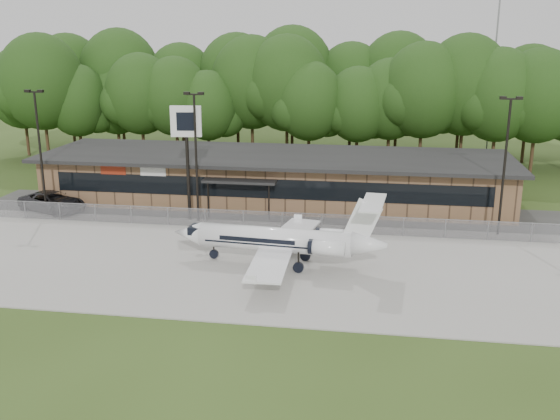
% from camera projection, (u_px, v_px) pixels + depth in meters
% --- Properties ---
extents(ground, '(160.00, 160.00, 0.00)m').
position_uv_depth(ground, '(203.00, 314.00, 33.33)').
color(ground, '#314418').
rests_on(ground, ground).
extents(apron, '(64.00, 18.00, 0.08)m').
position_uv_depth(apron, '(236.00, 261.00, 40.93)').
color(apron, '#9E9B93').
rests_on(apron, ground).
extents(parking_lot, '(50.00, 9.00, 0.06)m').
position_uv_depth(parking_lot, '(267.00, 214.00, 51.87)').
color(parking_lot, '#383835').
rests_on(parking_lot, ground).
extents(terminal, '(41.00, 11.65, 4.30)m').
position_uv_depth(terminal, '(275.00, 177.00, 55.51)').
color(terminal, brown).
rests_on(terminal, ground).
extents(fence, '(46.00, 0.04, 1.52)m').
position_uv_depth(fence, '(256.00, 220.00, 47.39)').
color(fence, gray).
rests_on(fence, ground).
extents(treeline, '(72.00, 12.00, 15.00)m').
position_uv_depth(treeline, '(301.00, 97.00, 71.25)').
color(treeline, '#183410').
rests_on(treeline, ground).
extents(radio_mast, '(0.20, 0.20, 25.00)m').
position_uv_depth(radio_mast, '(495.00, 52.00, 72.33)').
color(radio_mast, gray).
rests_on(radio_mast, ground).
extents(light_pole_left, '(1.55, 0.30, 10.23)m').
position_uv_depth(light_pole_left, '(39.00, 143.00, 50.08)').
color(light_pole_left, black).
rests_on(light_pole_left, ground).
extents(light_pole_mid, '(1.55, 0.30, 10.23)m').
position_uv_depth(light_pole_mid, '(196.00, 148.00, 48.15)').
color(light_pole_mid, black).
rests_on(light_pole_mid, ground).
extents(light_pole_right, '(1.55, 0.30, 10.23)m').
position_uv_depth(light_pole_right, '(505.00, 156.00, 44.73)').
color(light_pole_right, black).
rests_on(light_pole_right, ground).
extents(business_jet, '(14.15, 12.62, 4.76)m').
position_uv_depth(business_jet, '(283.00, 241.00, 39.74)').
color(business_jet, white).
rests_on(business_jet, ground).
extents(suv, '(6.58, 4.59, 1.67)m').
position_uv_depth(suv, '(52.00, 202.00, 52.46)').
color(suv, '#343336').
rests_on(suv, ground).
extents(pole_sign, '(2.41, 0.55, 9.15)m').
position_uv_depth(pole_sign, '(186.00, 134.00, 48.27)').
color(pole_sign, black).
rests_on(pole_sign, ground).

